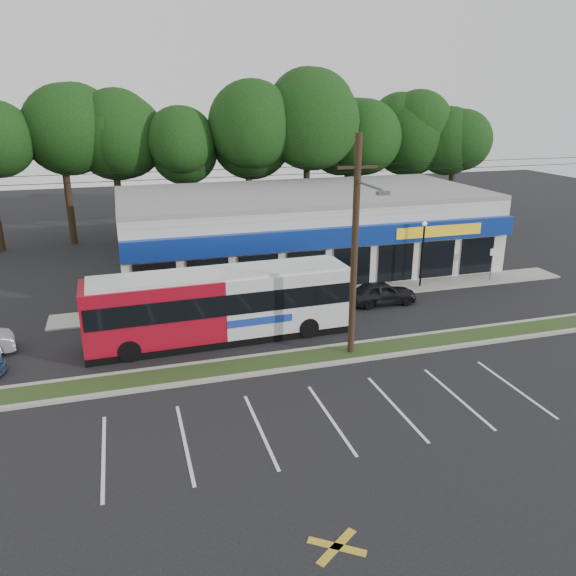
{
  "coord_description": "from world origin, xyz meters",
  "views": [
    {
      "loc": [
        -6.67,
        -21.07,
        11.3
      ],
      "look_at": [
        1.14,
        5.0,
        2.14
      ],
      "focal_mm": 35.0,
      "sensor_mm": 36.0,
      "label": 1
    }
  ],
  "objects_px": {
    "metrobus": "(221,303)",
    "car_dark": "(382,293)",
    "pedestrian_b": "(311,299)",
    "utility_pole": "(352,242)",
    "lamp_post": "(423,246)",
    "pedestrian_a": "(335,297)",
    "sign_post": "(492,259)"
  },
  "relations": [
    {
      "from": "lamp_post",
      "to": "car_dark",
      "type": "xyz_separation_m",
      "value": [
        -3.67,
        -2.05,
        -1.99
      ]
    },
    {
      "from": "utility_pole",
      "to": "pedestrian_b",
      "type": "distance_m",
      "value": 7.44
    },
    {
      "from": "utility_pole",
      "to": "metrobus",
      "type": "distance_m",
      "value": 7.29
    },
    {
      "from": "pedestrian_a",
      "to": "metrobus",
      "type": "bearing_deg",
      "value": 16.24
    },
    {
      "from": "lamp_post",
      "to": "metrobus",
      "type": "height_order",
      "value": "lamp_post"
    },
    {
      "from": "utility_pole",
      "to": "lamp_post",
      "type": "relative_size",
      "value": 11.76
    },
    {
      "from": "lamp_post",
      "to": "car_dark",
      "type": "distance_m",
      "value": 4.65
    },
    {
      "from": "metrobus",
      "to": "sign_post",
      "type": "bearing_deg",
      "value": 10.76
    },
    {
      "from": "sign_post",
      "to": "pedestrian_b",
      "type": "xyz_separation_m",
      "value": [
        -12.98,
        -1.86,
        -0.81
      ]
    },
    {
      "from": "sign_post",
      "to": "pedestrian_a",
      "type": "bearing_deg",
      "value": -167.73
    },
    {
      "from": "pedestrian_a",
      "to": "pedestrian_b",
      "type": "xyz_separation_m",
      "value": [
        -1.14,
        0.71,
        -0.24
      ]
    },
    {
      "from": "lamp_post",
      "to": "utility_pole",
      "type": "bearing_deg",
      "value": -136.05
    },
    {
      "from": "utility_pole",
      "to": "car_dark",
      "type": "relative_size",
      "value": 12.54
    },
    {
      "from": "lamp_post",
      "to": "metrobus",
      "type": "bearing_deg",
      "value": -162.25
    },
    {
      "from": "car_dark",
      "to": "pedestrian_b",
      "type": "xyz_separation_m",
      "value": [
        -4.31,
        -0.03,
        0.06
      ]
    },
    {
      "from": "lamp_post",
      "to": "sign_post",
      "type": "height_order",
      "value": "lamp_post"
    },
    {
      "from": "car_dark",
      "to": "pedestrian_b",
      "type": "bearing_deg",
      "value": 91.49
    },
    {
      "from": "metrobus",
      "to": "pedestrian_a",
      "type": "distance_m",
      "value": 6.82
    },
    {
      "from": "pedestrian_b",
      "to": "sign_post",
      "type": "bearing_deg",
      "value": 174.05
    },
    {
      "from": "metrobus",
      "to": "pedestrian_b",
      "type": "distance_m",
      "value": 5.98
    },
    {
      "from": "car_dark",
      "to": "pedestrian_b",
      "type": "relative_size",
      "value": 2.68
    },
    {
      "from": "sign_post",
      "to": "car_dark",
      "type": "relative_size",
      "value": 0.56
    },
    {
      "from": "sign_post",
      "to": "pedestrian_b",
      "type": "relative_size",
      "value": 1.5
    },
    {
      "from": "metrobus",
      "to": "lamp_post",
      "type": "bearing_deg",
      "value": 16.05
    },
    {
      "from": "utility_pole",
      "to": "pedestrian_a",
      "type": "bearing_deg",
      "value": 75.3
    },
    {
      "from": "metrobus",
      "to": "car_dark",
      "type": "distance_m",
      "value": 10.09
    },
    {
      "from": "utility_pole",
      "to": "metrobus",
      "type": "relative_size",
      "value": 3.84
    },
    {
      "from": "utility_pole",
      "to": "sign_post",
      "type": "distance_m",
      "value": 15.71
    },
    {
      "from": "sign_post",
      "to": "pedestrian_a",
      "type": "height_order",
      "value": "sign_post"
    },
    {
      "from": "sign_post",
      "to": "pedestrian_b",
      "type": "bearing_deg",
      "value": -171.83
    },
    {
      "from": "car_dark",
      "to": "pedestrian_a",
      "type": "bearing_deg",
      "value": 104.26
    },
    {
      "from": "metrobus",
      "to": "car_dark",
      "type": "relative_size",
      "value": 3.27
    }
  ]
}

